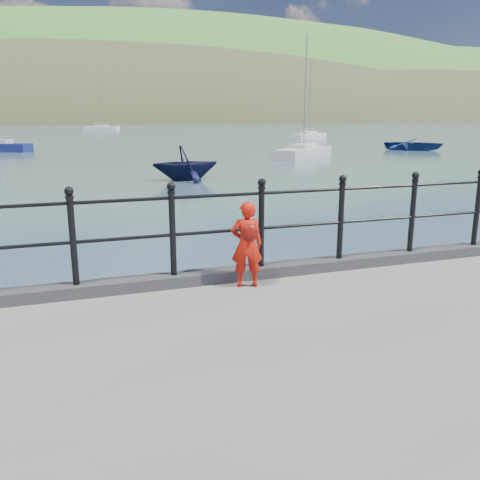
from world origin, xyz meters
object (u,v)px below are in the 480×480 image
object	(u,v)px
railing	(218,220)
sailboat_port	(1,148)
sailboat_near	(304,153)
launch_navy	(185,163)
launch_blue	(414,144)
sailboat_deep	(101,128)
child	(247,244)
sailboat_far	(308,136)

from	to	relation	value
railing	sailboat_port	xyz separation A→B (m)	(-7.09, 42.00, -1.48)
sailboat_near	launch_navy	bearing A→B (deg)	-176.83
railing	sailboat_port	world-z (taller)	sailboat_port
launch_blue	launch_navy	distance (m)	27.84
launch_blue	sailboat_deep	bearing A→B (deg)	66.26
launch_navy	sailboat_port	distance (m)	26.23
child	launch_navy	distance (m)	18.70
sailboat_near	sailboat_deep	xyz separation A→B (m)	(-9.78, 70.93, 0.00)
launch_navy	sailboat_port	world-z (taller)	sailboat_port
launch_navy	sailboat_far	xyz separation A→B (m)	(23.96, 35.42, -0.50)
sailboat_deep	child	bearing A→B (deg)	-64.76
child	launch_blue	bearing A→B (deg)	-116.96
launch_blue	sailboat_far	size ratio (longest dim) A/B	0.53
sailboat_near	sailboat_port	distance (m)	25.85
child	sailboat_far	world-z (taller)	sailboat_far
child	sailboat_port	distance (m)	42.97
launch_blue	sailboat_deep	world-z (taller)	sailboat_deep
railing	sailboat_far	world-z (taller)	sailboat_far
launch_blue	sailboat_near	xyz separation A→B (m)	(-12.70, -3.98, -0.18)
railing	launch_navy	size ratio (longest dim) A/B	5.66
child	sailboat_near	size ratio (longest dim) A/B	0.13
sailboat_deep	launch_navy	bearing A→B (deg)	-63.03
sailboat_deep	sailboat_far	bearing A→B (deg)	-35.80
launch_blue	sailboat_near	size ratio (longest dim) A/B	0.57
launch_blue	child	bearing A→B (deg)	-172.20
child	launch_blue	size ratio (longest dim) A/B	0.22
sailboat_far	sailboat_port	distance (m)	36.52
launch_blue	railing	bearing A→B (deg)	-172.77
launch_navy	sailboat_near	distance (m)	15.20
sailboat_far	sailboat_port	xyz separation A→B (m)	(-34.66, -11.49, -0.00)
child	launch_blue	world-z (taller)	child
sailboat_far	sailboat_deep	world-z (taller)	sailboat_deep
railing	launch_navy	bearing A→B (deg)	78.69
sailboat_far	sailboat_deep	size ratio (longest dim) A/B	0.95
child	railing	bearing A→B (deg)	-35.54
launch_blue	launch_navy	size ratio (longest dim) A/B	1.56
child	launch_navy	bearing A→B (deg)	-87.33
child	sailboat_far	distance (m)	60.34
railing	sailboat_deep	world-z (taller)	sailboat_deep
child	sailboat_far	size ratio (longest dim) A/B	0.12
child	sailboat_far	xyz separation A→B (m)	(27.29, 53.81, -1.22)
launch_navy	sailboat_deep	distance (m)	81.18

